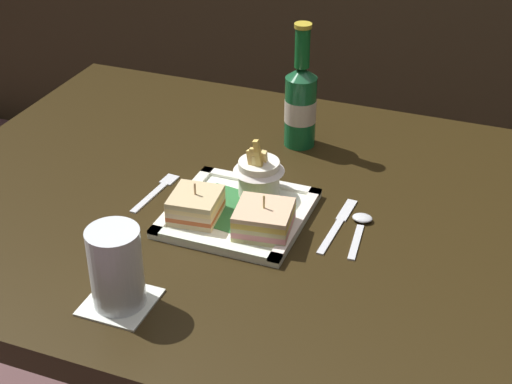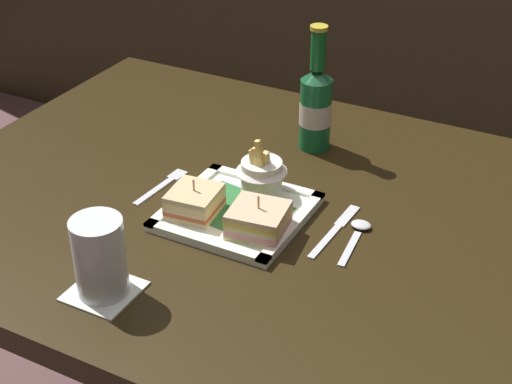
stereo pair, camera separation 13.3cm
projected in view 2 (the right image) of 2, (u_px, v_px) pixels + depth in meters
name	position (u px, v px, depth m)	size (l,w,h in m)	color
dining_table	(274.00, 249.00, 1.41)	(1.30, 0.93, 0.77)	black
square_plate	(237.00, 212.00, 1.34)	(0.23, 0.23, 0.02)	white
sandwich_half_left	(194.00, 201.00, 1.32)	(0.09, 0.09, 0.07)	beige
sandwich_half_right	(258.00, 220.00, 1.27)	(0.10, 0.10, 0.07)	#D2C485
fries_cup	(262.00, 172.00, 1.35)	(0.09, 0.09, 0.12)	white
beer_bottle	(316.00, 105.00, 1.51)	(0.06, 0.06, 0.25)	#136030
drink_coaster	(104.00, 291.00, 1.16)	(0.10, 0.10, 0.00)	white
water_glass	(100.00, 260.00, 1.13)	(0.08, 0.08, 0.13)	silver
fork	(163.00, 185.00, 1.43)	(0.03, 0.14, 0.00)	silver
knife	(336.00, 229.00, 1.30)	(0.02, 0.18, 0.00)	silver
spoon	(358.00, 231.00, 1.29)	(0.04, 0.13, 0.01)	silver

